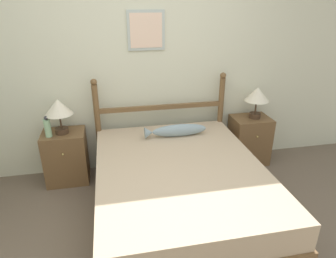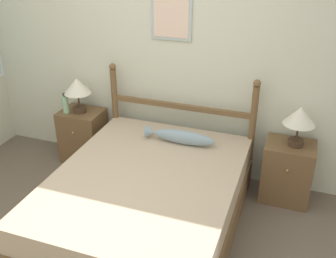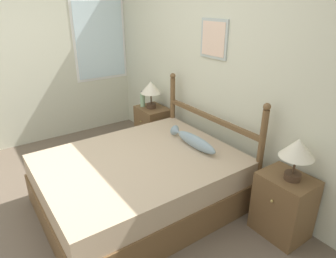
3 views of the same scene
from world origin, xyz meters
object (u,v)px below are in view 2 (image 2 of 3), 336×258
bottle (66,104)px  nightstand_right (287,172)px  table_lamp_left (77,88)px  table_lamp_right (300,118)px  fish_pillow (180,137)px  bed (146,202)px  nightstand_left (83,136)px

bottle → nightstand_right: bearing=1.9°
table_lamp_left → bottle: size_ratio=1.65×
table_lamp_right → fish_pillow: 1.12m
table_lamp_right → bottle: table_lamp_right is taller
bed → bottle: bearing=148.0°
table_lamp_right → bottle: (-2.43, -0.08, -0.18)m
table_lamp_left → bed: bearing=-37.0°
bed → table_lamp_left: bearing=143.0°
table_lamp_left → bottle: table_lamp_left is taller
nightstand_right → fish_pillow: fish_pillow is taller
bed → fish_pillow: bearing=80.6°
table_lamp_left → table_lamp_right: (2.30, 0.01, 0.00)m
bed → table_lamp_left: table_lamp_left is taller
bed → nightstand_left: size_ratio=3.23×
bed → table_lamp_left: (-1.13, 0.85, 0.62)m
bed → fish_pillow: 0.72m
bed → nightstand_left: bearing=142.5°
table_lamp_right → table_lamp_left: bearing=-179.7°
table_lamp_left → fish_pillow: table_lamp_left is taller
bed → bottle: bottle is taller
bed → table_lamp_right: 1.58m
bed → fish_pillow: (0.10, 0.62, 0.35)m
table_lamp_left → bottle: (-0.13, -0.07, -0.18)m
bed → table_lamp_right: bearing=36.6°
nightstand_left → bottle: size_ratio=2.59×
table_lamp_left → nightstand_left: bearing=79.7°
nightstand_left → table_lamp_left: size_ratio=1.57×
nightstand_left → fish_pillow: 1.30m
nightstand_left → nightstand_right: 2.26m
nightstand_right → table_lamp_left: 2.34m
table_lamp_left → table_lamp_right: same height
fish_pillow → nightstand_right: bearing=13.4°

